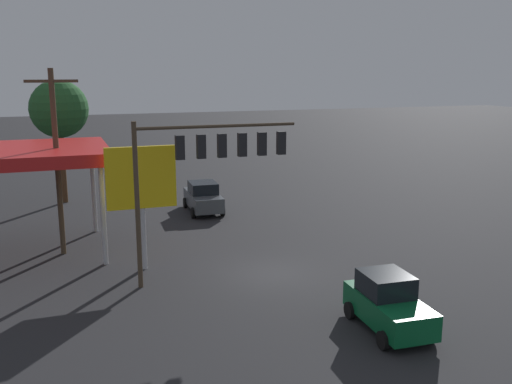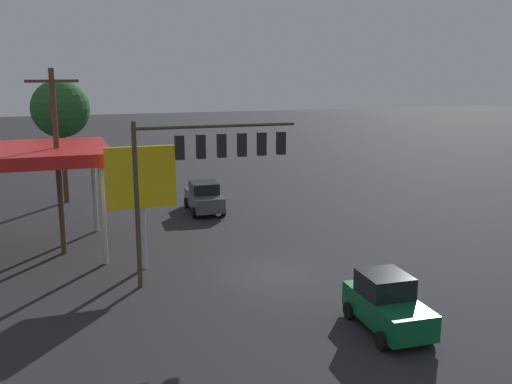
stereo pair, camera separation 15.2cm
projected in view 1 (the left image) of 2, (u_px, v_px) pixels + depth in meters
name	position (u px, v px, depth m)	size (l,w,h in m)	color
ground_plane	(271.00, 273.00, 25.50)	(200.00, 200.00, 0.00)	#262628
traffic_signal_assembly	(209.00, 157.00, 23.79)	(6.98, 0.43, 6.93)	#473828
utility_pole	(57.00, 158.00, 27.27)	(2.40, 0.26, 9.01)	#473828
price_sign	(141.00, 182.00, 25.26)	(3.09, 0.27, 5.63)	#B7B7BC
hatchback_crossing	(388.00, 303.00, 19.82)	(2.13, 3.89, 1.97)	#0C592D
sedan_waiting	(203.00, 197.00, 36.47)	(2.25, 4.49, 1.93)	#474C51
street_tree	(59.00, 110.00, 37.97)	(3.85, 3.85, 8.32)	#4C331E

